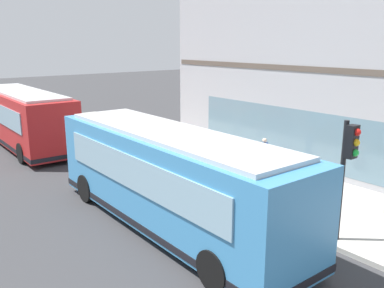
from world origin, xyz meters
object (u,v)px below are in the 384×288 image
pedestrian_near_building_entrance (122,132)px  city_bus_far_down_street (24,118)px  traffic_light_near_corner (348,159)px  pedestrian_near_hydrant (145,139)px  newspaper_vending_box (290,180)px  fire_hydrant (243,186)px  city_bus_nearside (170,179)px  pedestrian_walking_along_curb (264,153)px

pedestrian_near_building_entrance → city_bus_far_down_street: bearing=128.7°
city_bus_far_down_street → traffic_light_near_corner: size_ratio=2.92×
pedestrian_near_hydrant → pedestrian_near_building_entrance: 2.01m
newspaper_vending_box → fire_hydrant: bearing=156.0°
fire_hydrant → pedestrian_near_building_entrance: 8.77m
fire_hydrant → pedestrian_near_hydrant: 6.77m
traffic_light_near_corner → city_bus_nearside: bearing=126.9°
city_bus_nearside → pedestrian_near_building_entrance: city_bus_nearside is taller
city_bus_nearside → pedestrian_walking_along_curb: bearing=14.3°
traffic_light_near_corner → newspaper_vending_box: bearing=58.9°
fire_hydrant → newspaper_vending_box: (1.71, -0.76, 0.09)m
city_bus_nearside → pedestrian_near_hydrant: 7.76m
traffic_light_near_corner → pedestrian_walking_along_curb: traffic_light_near_corner is taller
city_bus_nearside → traffic_light_near_corner: 5.15m
traffic_light_near_corner → city_bus_far_down_street: bearing=100.6°
city_bus_nearside → city_bus_far_down_street: bearing=90.9°
newspaper_vending_box → pedestrian_near_hydrant: bearing=102.5°
city_bus_nearside → pedestrian_walking_along_curb: 6.25m
traffic_light_near_corner → pedestrian_walking_along_curb: 6.52m
pedestrian_near_building_entrance → newspaper_vending_box: 9.69m
pedestrian_near_hydrant → pedestrian_near_building_entrance: size_ratio=0.97×
fire_hydrant → pedestrian_near_building_entrance: (-0.06, 8.76, 0.55)m
city_bus_far_down_street → pedestrian_walking_along_curb: 13.42m
city_bus_far_down_street → traffic_light_near_corner: traffic_light_near_corner is taller
city_bus_nearside → fire_hydrant: (3.42, 0.18, -1.04)m
traffic_light_near_corner → pedestrian_near_building_entrance: 13.06m
pedestrian_near_hydrant → pedestrian_near_building_entrance: bearing=92.8°
pedestrian_near_hydrant → pedestrian_walking_along_curb: bearing=-64.4°
pedestrian_walking_along_curb → city_bus_nearside: bearing=-165.7°
city_bus_far_down_street → newspaper_vending_box: 15.00m
city_bus_nearside → pedestrian_near_building_entrance: size_ratio=6.27×
traffic_light_near_corner → fire_hydrant: (0.38, 4.22, -2.04)m
city_bus_far_down_street → pedestrian_walking_along_curb: bearing=-62.2°
city_bus_far_down_street → fire_hydrant: bearing=-74.6°
pedestrian_near_hydrant → pedestrian_walking_along_curb: size_ratio=1.01×
traffic_light_near_corner → pedestrian_near_building_entrance: traffic_light_near_corner is taller
pedestrian_walking_along_curb → newspaper_vending_box: pedestrian_walking_along_curb is taller
city_bus_nearside → fire_hydrant: city_bus_nearside is taller
fire_hydrant → pedestrian_near_building_entrance: size_ratio=0.46×
city_bus_far_down_street → fire_hydrant: (3.64, -13.23, -1.04)m
city_bus_nearside → fire_hydrant: 3.58m
fire_hydrant → city_bus_nearside: bearing=-177.0°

